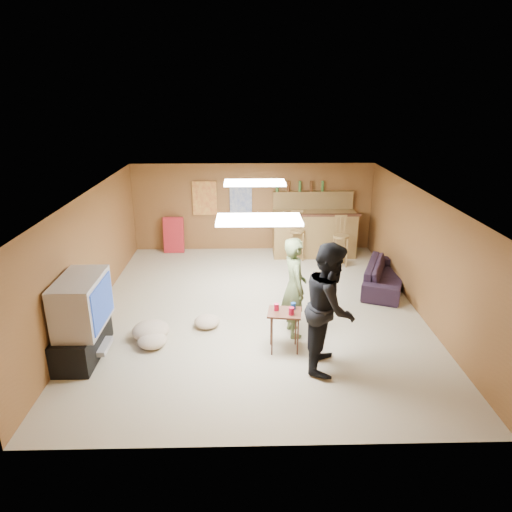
{
  "coord_description": "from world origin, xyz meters",
  "views": [
    {
      "loc": [
        -0.19,
        -7.71,
        3.9
      ],
      "look_at": [
        0.0,
        0.2,
        1.0
      ],
      "focal_mm": 32.0,
      "sensor_mm": 36.0,
      "label": 1
    }
  ],
  "objects_px": {
    "tv_body": "(82,303)",
    "bar_counter": "(314,234)",
    "person_olive": "(294,287)",
    "person_black": "(330,307)",
    "sofa": "(385,276)",
    "tray_table": "(284,331)"
  },
  "relations": [
    {
      "from": "person_black",
      "to": "tray_table",
      "type": "relative_size",
      "value": 2.87
    },
    {
      "from": "bar_counter",
      "to": "person_olive",
      "type": "xyz_separation_m",
      "value": [
        -0.9,
        -3.84,
        0.3
      ]
    },
    {
      "from": "bar_counter",
      "to": "tray_table",
      "type": "bearing_deg",
      "value": -104.11
    },
    {
      "from": "sofa",
      "to": "person_olive",
      "type": "bearing_deg",
      "value": 153.42
    },
    {
      "from": "person_olive",
      "to": "person_black",
      "type": "xyz_separation_m",
      "value": [
        0.41,
        -0.95,
        0.11
      ]
    },
    {
      "from": "person_olive",
      "to": "sofa",
      "type": "relative_size",
      "value": 0.92
    },
    {
      "from": "tv_body",
      "to": "person_olive",
      "type": "distance_m",
      "value": 3.31
    },
    {
      "from": "bar_counter",
      "to": "person_olive",
      "type": "relative_size",
      "value": 1.18
    },
    {
      "from": "tv_body",
      "to": "person_black",
      "type": "relative_size",
      "value": 0.57
    },
    {
      "from": "bar_counter",
      "to": "sofa",
      "type": "relative_size",
      "value": 1.08
    },
    {
      "from": "person_olive",
      "to": "person_black",
      "type": "bearing_deg",
      "value": -166.4
    },
    {
      "from": "bar_counter",
      "to": "tv_body",
      "type": "bearing_deg",
      "value": -133.0
    },
    {
      "from": "person_olive",
      "to": "bar_counter",
      "type": "bearing_deg",
      "value": -22.84
    },
    {
      "from": "bar_counter",
      "to": "person_olive",
      "type": "distance_m",
      "value": 3.96
    },
    {
      "from": "tv_body",
      "to": "sofa",
      "type": "bearing_deg",
      "value": 24.58
    },
    {
      "from": "tv_body",
      "to": "tray_table",
      "type": "xyz_separation_m",
      "value": [
        3.05,
        0.09,
        -0.56
      ]
    },
    {
      "from": "tv_body",
      "to": "tray_table",
      "type": "height_order",
      "value": "tv_body"
    },
    {
      "from": "tv_body",
      "to": "bar_counter",
      "type": "distance_m",
      "value": 6.09
    },
    {
      "from": "person_olive",
      "to": "person_black",
      "type": "height_order",
      "value": "person_black"
    },
    {
      "from": "person_black",
      "to": "sofa",
      "type": "relative_size",
      "value": 1.04
    },
    {
      "from": "bar_counter",
      "to": "sofa",
      "type": "xyz_separation_m",
      "value": [
        1.2,
        -2.0,
        -0.28
      ]
    },
    {
      "from": "tv_body",
      "to": "person_black",
      "type": "xyz_separation_m",
      "value": [
        3.66,
        -0.35,
        0.06
      ]
    }
  ]
}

